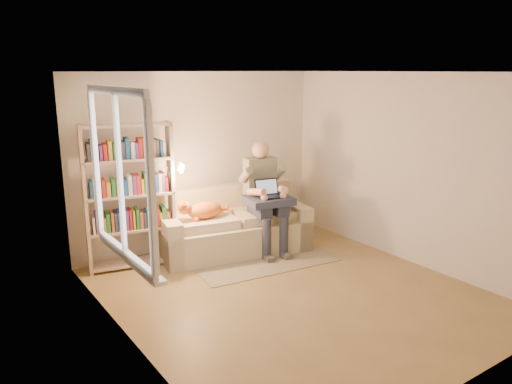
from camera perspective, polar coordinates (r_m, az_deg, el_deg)
floor at (r=6.17m, az=4.13°, el=-11.38°), size 4.50×4.50×0.00m
ceiling at (r=5.59m, az=4.60°, el=13.52°), size 4.00×4.50×0.02m
wall_left at (r=4.78m, az=-14.66°, el=-2.74°), size 0.02×4.50×2.60m
wall_right at (r=7.15m, az=16.93°, el=2.53°), size 0.02×4.50×2.60m
wall_back at (r=7.58m, az=-6.42°, el=3.67°), size 4.00×0.02×2.60m
wall_front at (r=4.31m, az=23.60°, el=-5.31°), size 4.00×0.02×2.60m
window at (r=4.96m, az=-14.95°, el=-1.26°), size 0.12×1.52×1.69m
sofa at (r=7.41m, az=-2.78°, el=-4.19°), size 2.32×1.38×0.92m
person at (r=7.28m, az=0.94°, el=0.13°), size 0.57×0.79×1.61m
cat at (r=7.01m, az=-6.46°, el=-2.09°), size 0.81×0.37×0.29m
blanket at (r=7.18m, az=1.91°, el=-0.90°), size 0.73×0.64×0.10m
laptop at (r=7.16m, az=1.87°, el=0.01°), size 0.40×0.36×0.31m
bookshelf at (r=6.81m, az=-14.26°, el=0.32°), size 1.29×0.62×1.96m
rug at (r=7.17m, az=0.54°, el=-7.60°), size 2.14×1.42×0.01m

